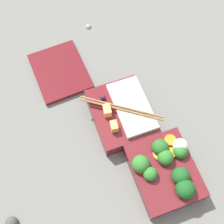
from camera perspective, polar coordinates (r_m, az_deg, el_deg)
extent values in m
plane|color=slate|center=(0.78, 5.94, -6.20)|extent=(3.00, 3.00, 0.00)
cube|color=maroon|center=(0.74, 9.49, -10.77)|extent=(0.17, 0.14, 0.04)
sphere|color=#2D7028|center=(0.71, 5.28, -9.44)|extent=(0.04, 0.04, 0.04)
sphere|color=#19511E|center=(0.71, 12.47, -11.36)|extent=(0.04, 0.04, 0.04)
sphere|color=#236023|center=(0.72, 8.81, -6.40)|extent=(0.04, 0.04, 0.04)
sphere|color=#2D7028|center=(0.73, 12.40, -7.06)|extent=(0.03, 0.03, 0.03)
sphere|color=#2D7028|center=(0.70, 7.02, -11.19)|extent=(0.03, 0.03, 0.03)
sphere|color=#2D7028|center=(0.72, 9.74, -8.21)|extent=(0.04, 0.04, 0.04)
sphere|color=#19511E|center=(0.71, 13.25, -13.57)|extent=(0.04, 0.04, 0.04)
cylinder|color=orange|center=(0.73, 8.62, -7.62)|extent=(0.04, 0.04, 0.01)
cylinder|color=orange|center=(0.73, 10.58, -7.43)|extent=(0.04, 0.04, 0.01)
cylinder|color=orange|center=(0.74, 10.58, -5.10)|extent=(0.04, 0.04, 0.01)
cylinder|color=orange|center=(0.71, 5.53, -10.09)|extent=(0.03, 0.03, 0.01)
sphere|color=beige|center=(0.73, 12.37, -6.08)|extent=(0.04, 0.04, 0.04)
cube|color=maroon|center=(0.78, 1.66, -0.45)|extent=(0.17, 0.14, 0.04)
cube|color=silver|center=(0.76, 3.75, 1.09)|extent=(0.15, 0.08, 0.01)
cube|color=#F4A356|center=(0.73, 0.37, -2.63)|extent=(0.02, 0.02, 0.02)
cube|color=#F4A356|center=(0.75, -0.90, 0.27)|extent=(0.03, 0.02, 0.03)
sphere|color=#381942|center=(0.77, -1.68, 2.67)|extent=(0.01, 0.01, 0.01)
cylinder|color=olive|center=(0.75, 1.80, 0.93)|extent=(0.13, 0.17, 0.01)
cylinder|color=olive|center=(0.75, 1.66, 0.47)|extent=(0.13, 0.17, 0.01)
cube|color=maroon|center=(0.87, -9.48, 7.31)|extent=(0.18, 0.15, 0.01)
sphere|color=gray|center=(0.96, -4.34, 15.40)|extent=(0.02, 0.02, 0.02)
sphere|color=#474442|center=(0.76, -17.87, -18.73)|extent=(0.03, 0.03, 0.03)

